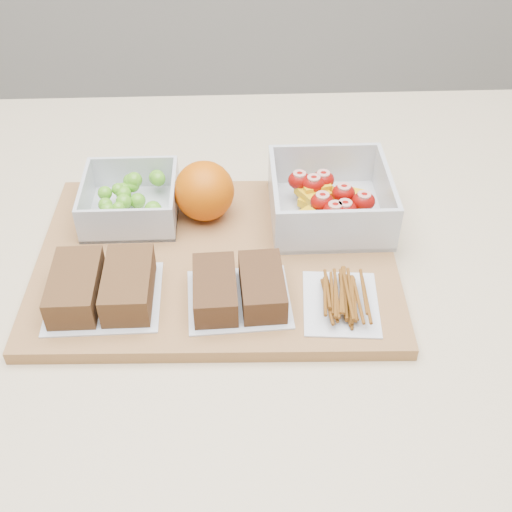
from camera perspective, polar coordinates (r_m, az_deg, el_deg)
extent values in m
cube|color=beige|center=(1.11, -0.94, -19.01)|extent=(1.20, 0.90, 0.90)
cube|color=#9F6F41|center=(0.76, -3.51, -0.29)|extent=(0.43, 0.31, 0.02)
cube|color=silver|center=(0.83, -10.93, 3.83)|extent=(0.12, 0.12, 0.00)
cube|color=silver|center=(0.86, -10.73, 7.25)|extent=(0.12, 0.00, 0.05)
cube|color=silver|center=(0.77, -11.55, 2.61)|extent=(0.12, 0.00, 0.05)
cube|color=silver|center=(0.81, -7.24, 5.20)|extent=(0.00, 0.11, 0.05)
cube|color=silver|center=(0.83, -14.92, 4.89)|extent=(0.00, 0.11, 0.05)
sphere|color=#56A221|center=(0.82, -11.68, 4.73)|extent=(0.02, 0.02, 0.02)
sphere|color=#56A221|center=(0.81, -13.24, 4.46)|extent=(0.02, 0.02, 0.02)
sphere|color=#56A221|center=(0.84, -11.11, 6.58)|extent=(0.02, 0.02, 0.02)
sphere|color=#56A221|center=(0.82, -10.46, 4.85)|extent=(0.02, 0.02, 0.02)
sphere|color=#56A221|center=(0.83, -13.28, 5.46)|extent=(0.02, 0.02, 0.02)
sphere|color=#56A221|center=(0.82, -11.49, 4.74)|extent=(0.02, 0.02, 0.02)
sphere|color=#56A221|center=(0.83, -12.16, 5.82)|extent=(0.02, 0.02, 0.02)
sphere|color=#56A221|center=(0.78, -9.13, 4.10)|extent=(0.02, 0.02, 0.02)
sphere|color=#56A221|center=(0.84, -8.80, 6.89)|extent=(0.02, 0.02, 0.02)
sphere|color=#56A221|center=(0.84, -10.78, 6.65)|extent=(0.02, 0.02, 0.02)
sphere|color=#56A221|center=(0.80, -13.06, 4.03)|extent=(0.02, 0.02, 0.02)
sphere|color=#56A221|center=(0.83, -8.70, 6.79)|extent=(0.02, 0.02, 0.02)
sphere|color=#56A221|center=(0.79, -11.22, 3.24)|extent=(0.02, 0.02, 0.02)
sphere|color=#56A221|center=(0.84, -10.91, 6.17)|extent=(0.02, 0.02, 0.02)
sphere|color=#56A221|center=(0.83, -11.68, 5.45)|extent=(0.02, 0.02, 0.02)
sphere|color=#56A221|center=(0.84, -10.79, 6.59)|extent=(0.02, 0.02, 0.02)
sphere|color=#56A221|center=(0.78, -9.00, 3.80)|extent=(0.02, 0.02, 0.02)
sphere|color=#56A221|center=(0.79, -8.07, 3.05)|extent=(0.02, 0.02, 0.02)
sphere|color=#56A221|center=(0.83, -11.75, 5.85)|extent=(0.02, 0.02, 0.02)
sphere|color=#56A221|center=(0.81, -12.11, 4.19)|extent=(0.02, 0.02, 0.02)
cube|color=silver|center=(0.82, 6.44, 3.72)|extent=(0.14, 0.14, 0.01)
cube|color=silver|center=(0.86, 6.00, 8.06)|extent=(0.14, 0.01, 0.06)
cube|color=silver|center=(0.75, 7.26, 2.12)|extent=(0.14, 0.01, 0.06)
cube|color=silver|center=(0.81, 11.47, 5.34)|extent=(0.01, 0.13, 0.06)
cube|color=silver|center=(0.79, 1.59, 5.21)|extent=(0.01, 0.13, 0.06)
cube|color=#DBA20C|center=(0.79, 7.08, 3.63)|extent=(0.04, 0.05, 0.01)
cube|color=#DBA20C|center=(0.83, 5.44, 5.66)|extent=(0.05, 0.06, 0.01)
cube|color=#DBA20C|center=(0.81, 7.30, 4.83)|extent=(0.05, 0.06, 0.01)
cube|color=#DBA20C|center=(0.83, 8.15, 5.01)|extent=(0.05, 0.05, 0.01)
cube|color=#DBA20C|center=(0.81, 5.08, 5.61)|extent=(0.05, 0.05, 0.01)
cube|color=#DBA20C|center=(0.82, 5.27, 6.28)|extent=(0.04, 0.04, 0.01)
cube|color=#DBA20C|center=(0.77, 4.82, 3.13)|extent=(0.05, 0.05, 0.01)
cube|color=#DBA20C|center=(0.79, 8.11, 3.39)|extent=(0.04, 0.04, 0.01)
cube|color=#DBA20C|center=(0.81, 5.31, 4.84)|extent=(0.05, 0.05, 0.01)
ellipsoid|color=#951007|center=(0.80, 7.77, 5.56)|extent=(0.03, 0.03, 0.02)
ellipsoid|color=#951007|center=(0.77, 7.88, 4.10)|extent=(0.03, 0.03, 0.02)
ellipsoid|color=#951007|center=(0.82, 3.87, 6.74)|extent=(0.03, 0.03, 0.02)
ellipsoid|color=#951007|center=(0.79, 9.53, 4.82)|extent=(0.03, 0.03, 0.02)
ellipsoid|color=#951007|center=(0.81, 5.12, 6.38)|extent=(0.03, 0.03, 0.02)
ellipsoid|color=#951007|center=(0.77, 7.01, 3.95)|extent=(0.03, 0.03, 0.02)
ellipsoid|color=#951007|center=(0.78, 5.89, 4.82)|extent=(0.03, 0.03, 0.02)
ellipsoid|color=#951007|center=(0.82, 5.97, 6.75)|extent=(0.03, 0.03, 0.02)
sphere|color=#D15804|center=(0.80, -4.63, 5.79)|extent=(0.07, 0.07, 0.07)
cube|color=silver|center=(0.72, -13.30, -3.66)|extent=(0.12, 0.11, 0.00)
cube|color=brown|center=(0.72, -15.75, -2.65)|extent=(0.05, 0.09, 0.04)
cube|color=brown|center=(0.70, -11.28, -2.52)|extent=(0.05, 0.09, 0.04)
cube|color=silver|center=(0.70, -1.53, -3.85)|extent=(0.12, 0.10, 0.00)
cube|color=#4F311B|center=(0.69, -3.67, -2.99)|extent=(0.05, 0.09, 0.03)
cube|color=#4F311B|center=(0.69, 0.56, -2.71)|extent=(0.05, 0.09, 0.03)
cube|color=silver|center=(0.70, 7.54, -4.21)|extent=(0.09, 0.10, 0.00)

